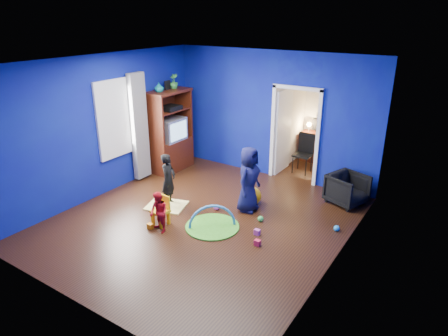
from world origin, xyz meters
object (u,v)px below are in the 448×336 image
Objects in this scene: folding_chair at (303,154)px; tv_armoire at (170,131)px; child_navy at (249,179)px; play_mat at (212,227)px; toddler_red at (159,213)px; vase at (159,87)px; crt_tv at (171,129)px; study_desk at (317,147)px; armchair at (347,189)px; child_black at (168,180)px; kid_chair at (160,212)px; hopper_ball at (252,196)px.

tv_armoire is at bearing -151.04° from folding_chair.
play_mat is (-0.20, -0.96, -0.64)m from child_navy.
vase reaches higher than toddler_red.
crt_tv is (-2.66, 0.89, 0.37)m from child_navy.
study_desk is at bearing 86.06° from play_mat.
crt_tv is at bearing 116.18° from armchair.
child_black is at bearing 143.97° from armchair.
toddler_red is 0.82× the size of folding_chair.
tv_armoire is at bearing -138.16° from study_desk.
vase is 0.25× the size of study_desk.
child_black is 2.16× the size of kid_chair.
crt_tv is 2.89m from kid_chair.
tv_armoire is 2.80× the size of crt_tv.
tv_armoire is at bearing 166.51° from hopper_ball.
toddler_red is 0.39× the size of tv_armoire.
hopper_ball is at bearing 83.03° from play_mat.
study_desk is at bearing 54.80° from armchair.
kid_chair is (-1.05, -1.39, -0.40)m from child_navy.
armchair is at bearing -70.37° from child_black.
child_navy is 2.83m from crt_tv.
study_desk is at bearing -4.10° from child_navy.
kid_chair is at bearing -165.13° from child_black.
folding_chair is at bearing 72.46° from armchair.
armchair is 3.20× the size of vase.
study_desk reaches higher than armchair.
folding_chair is (0.10, 2.44, -0.19)m from child_navy.
child_black reaches higher than hopper_ball.
armchair is at bearing 10.08° from vase.
crt_tv is (-1.77, 2.47, 0.64)m from toddler_red.
tv_armoire is 2.91m from kid_chair.
kid_chair is 4.00m from folding_chair.
tv_armoire reaches higher than hopper_ball.
crt_tv is 1.87× the size of hopper_ball.
child_navy is at bearing -18.16° from tv_armoire.
kid_chair is at bearing -103.51° from study_desk.
child_navy reaches higher than crt_tv.
child_navy is at bearing 59.39° from kid_chair.
crt_tv reaches higher than study_desk.
tv_armoire is (-1.25, 1.56, 0.44)m from child_black.
armchair is 1.93m from hopper_ball.
vase is 0.22× the size of play_mat.
toddler_red is (0.55, -0.92, -0.16)m from child_black.
play_mat is at bearing -93.94° from study_desk.
tv_armoire reaches higher than crt_tv.
child_navy is at bearing -91.73° from study_desk.
vase is (-2.70, 0.59, 1.42)m from child_navy.
child_navy reaches higher than kid_chair.
hopper_ball is at bearing -92.78° from study_desk.
folding_chair is at bearing 33.44° from vase.
toddler_red is 3.48× the size of vase.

